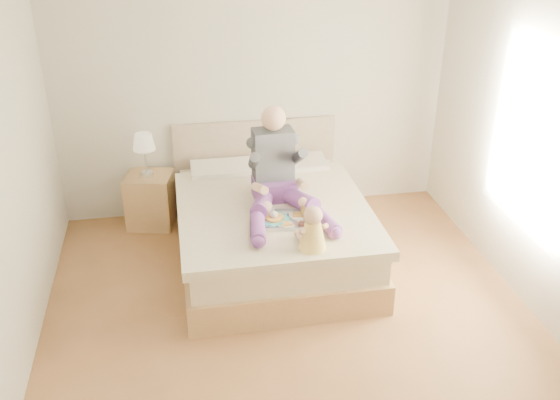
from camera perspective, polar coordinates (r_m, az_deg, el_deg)
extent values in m
cube|color=brown|center=(5.17, 1.13, -11.21)|extent=(4.00, 4.20, 0.01)
cube|color=beige|center=(6.39, -2.45, 10.30)|extent=(4.00, 0.02, 2.70)
cube|color=beige|center=(2.76, 10.20, -15.84)|extent=(4.00, 0.02, 2.70)
cube|color=beige|center=(5.20, 23.49, 3.93)|extent=(0.02, 4.20, 2.70)
cube|color=white|center=(5.33, 22.35, 5.27)|extent=(0.02, 1.30, 1.60)
cube|color=#FFFAD1|center=(5.33, 22.31, 5.27)|extent=(0.01, 1.18, 1.48)
cube|color=#9E7749|center=(5.91, -0.76, -4.10)|extent=(1.68, 2.13, 0.28)
cube|color=beige|center=(5.78, -0.78, -1.90)|extent=(1.60, 2.05, 0.24)
cube|color=beige|center=(5.57, -0.53, -1.15)|extent=(1.70, 1.80, 0.09)
cube|color=silver|center=(6.31, -5.31, 2.57)|extent=(0.62, 0.40, 0.14)
cube|color=silver|center=(6.41, 1.48, 3.08)|extent=(0.62, 0.40, 0.14)
cube|color=gray|center=(6.68, -2.30, 3.29)|extent=(1.70, 0.08, 1.00)
cube|color=#9E7749|center=(6.55, -11.72, 0.02)|extent=(0.54, 0.50, 0.56)
cylinder|color=silver|center=(6.41, -12.05, 2.36)|extent=(0.12, 0.12, 0.04)
cylinder|color=silver|center=(6.35, -12.17, 3.53)|extent=(0.02, 0.02, 0.25)
cone|color=beige|center=(6.27, -12.35, 5.24)|extent=(0.22, 0.22, 0.16)
cube|color=#64327F|center=(5.70, -0.51, 1.08)|extent=(0.39, 0.32, 0.18)
cube|color=#33343A|center=(5.62, -0.65, 4.16)|extent=(0.37, 0.24, 0.48)
sphere|color=#EEB894|center=(5.46, -0.60, 7.50)|extent=(0.22, 0.22, 0.22)
cylinder|color=#64327F|center=(5.46, -1.59, -0.26)|extent=(0.29, 0.53, 0.22)
cylinder|color=#64327F|center=(5.13, -2.05, -2.46)|extent=(0.18, 0.47, 0.12)
sphere|color=#64327F|center=(4.94, -2.01, -3.84)|extent=(0.11, 0.11, 0.11)
cylinder|color=#33343A|center=(5.45, -2.38, 3.60)|extent=(0.11, 0.30, 0.24)
cylinder|color=#EEB894|center=(5.36, -1.86, 1.07)|extent=(0.12, 0.31, 0.16)
sphere|color=#EEB894|center=(5.28, -1.21, -0.56)|extent=(0.09, 0.09, 0.09)
cylinder|color=#64327F|center=(5.53, 1.64, 0.08)|extent=(0.34, 0.53, 0.22)
cylinder|color=#64327F|center=(5.24, 3.94, -1.77)|extent=(0.22, 0.47, 0.12)
sphere|color=#64327F|center=(5.08, 5.06, -2.99)|extent=(0.11, 0.11, 0.11)
cylinder|color=#33343A|center=(5.53, 1.68, 3.98)|extent=(0.13, 0.31, 0.24)
cylinder|color=#EEB894|center=(5.44, 2.05, 1.46)|extent=(0.09, 0.31, 0.16)
sphere|color=#EEB894|center=(5.35, 2.13, -0.21)|extent=(0.09, 0.09, 0.09)
cube|color=silver|center=(5.33, 0.39, -1.92)|extent=(0.49, 0.41, 0.01)
cylinder|color=#3FB5B3|center=(5.33, -0.57, -1.75)|extent=(0.25, 0.25, 0.01)
cylinder|color=gold|center=(5.32, -0.57, -1.59)|extent=(0.17, 0.17, 0.02)
cylinder|color=white|center=(5.42, -1.09, -0.81)|extent=(0.07, 0.07, 0.09)
torus|color=white|center=(5.42, -0.62, -0.80)|extent=(0.02, 0.06, 0.06)
cylinder|color=#936648|center=(5.40, -1.10, -0.43)|extent=(0.07, 0.07, 0.01)
cylinder|color=white|center=(5.39, 1.59, -1.45)|extent=(0.14, 0.14, 0.01)
cube|color=gold|center=(5.38, 1.59, -1.32)|extent=(0.09, 0.08, 0.02)
cylinder|color=white|center=(5.24, 0.59, -2.34)|extent=(0.14, 0.14, 0.01)
ellipsoid|color=red|center=(5.23, 0.81, -2.24)|extent=(0.04, 0.03, 0.01)
cylinder|color=white|center=(5.35, 2.25, -1.05)|extent=(0.07, 0.07, 0.11)
cylinder|color=gold|center=(5.35, 2.25, -1.08)|extent=(0.06, 0.06, 0.11)
cylinder|color=white|center=(5.23, 1.98, -2.22)|extent=(0.07, 0.07, 0.04)
cylinder|color=#431409|center=(5.23, 1.98, -2.23)|extent=(0.06, 0.06, 0.03)
cone|color=#F6C84D|center=(4.90, 3.00, -3.21)|extent=(0.22, 0.22, 0.24)
sphere|color=#EEB894|center=(4.82, 3.05, -1.40)|extent=(0.15, 0.15, 0.15)
cylinder|color=#EEB894|center=(5.01, 1.97, -3.49)|extent=(0.07, 0.17, 0.06)
sphere|color=#EEB894|center=(5.08, 1.52, -3.06)|extent=(0.05, 0.05, 0.05)
cylinder|color=#EEB894|center=(4.85, 2.03, -2.90)|extent=(0.04, 0.12, 0.10)
cylinder|color=#EEB894|center=(5.05, 2.83, -3.30)|extent=(0.11, 0.18, 0.06)
sphere|color=#EEB894|center=(5.11, 2.46, -2.85)|extent=(0.05, 0.05, 0.05)
cylinder|color=#EEB894|center=(4.92, 3.88, -2.48)|extent=(0.09, 0.13, 0.10)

